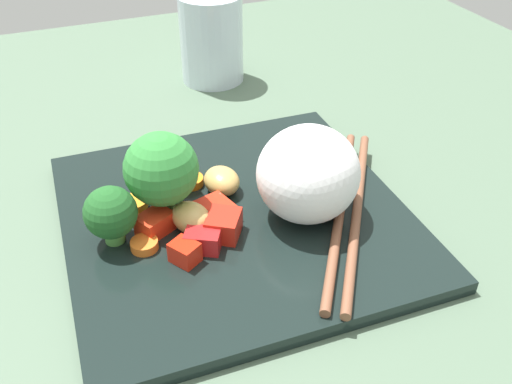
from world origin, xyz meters
The scene contains 18 objects.
ground_plane centered at (0.00, 0.00, -1.00)cm, with size 110.00×110.00×2.00cm, color #4D634E.
square_plate centered at (0.00, 0.00, 0.60)cm, with size 28.27×28.27×1.21cm, color black.
rice_mound centered at (-5.55, 2.29, 5.18)cm, with size 8.44×8.78×7.94cm, color white.
broccoli_floret_0 centered at (10.14, -0.05, 4.01)cm, with size 4.18×4.18×5.15cm.
broccoli_floret_1 centered at (5.57, -1.56, 5.96)cm, with size 6.04×6.04×7.91cm.
broccoli_floret_2 centered at (4.61, -4.77, 4.94)cm, with size 4.42×4.42×6.08cm.
carrot_slice_0 centered at (8.19, 1.69, 1.58)cm, with size 2.18×2.18×0.74cm, color orange.
carrot_slice_1 centered at (7.78, -3.93, 1.57)cm, with size 2.31×2.31×0.71cm, color orange.
carrot_slice_2 centered at (2.33, -5.41, 1.57)cm, with size 2.40×2.40×0.72cm, color orange.
pepper_chunk_0 centered at (3.75, 3.13, 2.06)cm, with size 2.72×2.63×1.70cm, color red.
pepper_chunk_1 centered at (1.86, 2.42, 2.18)cm, with size 2.84×2.55×1.94cm, color red.
pepper_chunk_2 centered at (5.62, 4.26, 2.04)cm, with size 2.08×1.70×1.67cm, color red.
pepper_chunk_3 centered at (6.88, 0.16, 2.07)cm, with size 2.75×2.07×1.73cm, color red.
pepper_chunk_4 centered at (1.93, -0.39, 1.82)cm, with size 3.20×3.22×1.22cm, color red.
chicken_piece_0 centered at (-0.47, -3.34, 2.31)cm, with size 3.73×3.03×2.21cm, color tan.
chicken_piece_1 centered at (4.07, 0.92, 2.47)cm, with size 3.67×2.71×2.52cm, color tan.
chopstick_pair centered at (-8.85, 3.75, 1.60)cm, with size 15.23×21.29×0.79cm.
drinking_glass centered at (-7.57, -28.54, 5.29)cm, with size 7.70×7.70×10.58cm, color silver.
Camera 1 is at (12.88, 36.67, 31.33)cm, focal length 40.54 mm.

